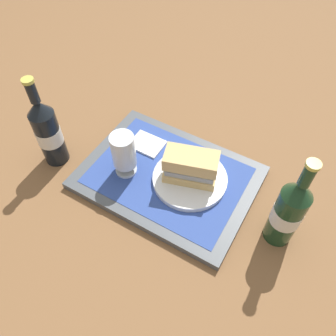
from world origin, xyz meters
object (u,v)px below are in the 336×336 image
at_px(beer_glass, 124,153).
at_px(second_bottle, 288,211).
at_px(beer_bottle, 48,131).
at_px(sandwich, 189,166).
at_px(plate, 190,179).

relative_size(beer_glass, second_bottle, 0.47).
distance_m(beer_glass, beer_bottle, 0.21).
bearing_deg(second_bottle, beer_glass, 4.70).
relative_size(sandwich, beer_bottle, 0.54).
bearing_deg(plate, second_bottle, 174.96).
relative_size(plate, second_bottle, 0.71).
xyz_separation_m(sandwich, second_bottle, (-0.25, 0.02, 0.03)).
distance_m(plate, sandwich, 0.05).
relative_size(sandwich, beer_glass, 1.15).
bearing_deg(beer_glass, beer_bottle, 13.44).
bearing_deg(second_bottle, plate, -5.04).
xyz_separation_m(sandwich, beer_glass, (0.16, 0.05, 0.01)).
bearing_deg(beer_glass, second_bottle, -175.30).
relative_size(beer_bottle, second_bottle, 1.00).
height_order(beer_bottle, second_bottle, same).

